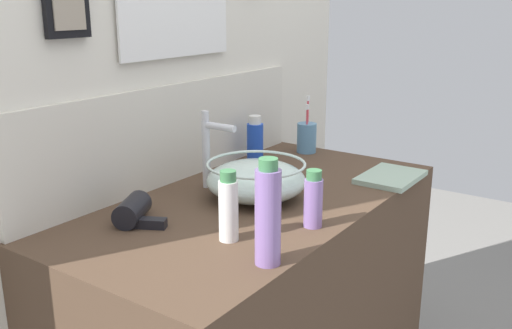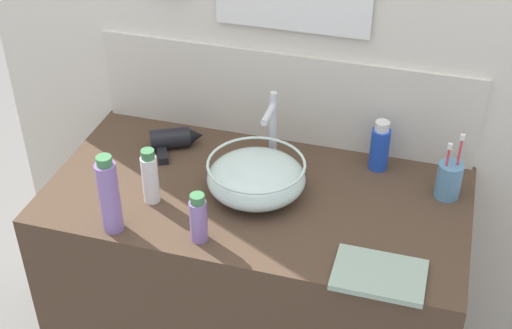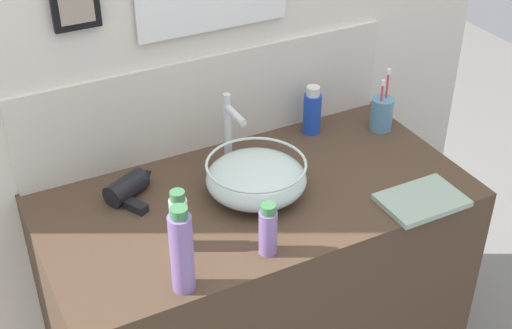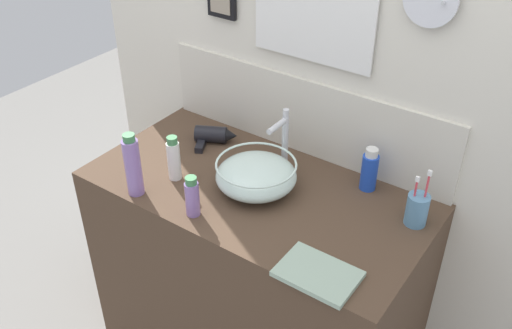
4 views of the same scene
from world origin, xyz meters
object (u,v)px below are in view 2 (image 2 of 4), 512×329
at_px(glass_bowl_sink, 255,177).
at_px(hair_drier, 174,139).
at_px(soap_dispenser, 198,219).
at_px(faucet, 271,124).
at_px(spray_bottle, 380,147).
at_px(toothbrush_cup, 449,180).
at_px(lotion_bottle, 109,196).
at_px(shampoo_bottle, 150,177).
at_px(hand_towel, 379,275).

relative_size(glass_bowl_sink, hair_drier, 1.58).
xyz_separation_m(hair_drier, soap_dispenser, (0.22, -0.39, 0.04)).
xyz_separation_m(faucet, spray_bottle, (0.32, 0.06, -0.06)).
relative_size(faucet, toothbrush_cup, 1.12).
height_order(faucet, hair_drier, faucet).
distance_m(glass_bowl_sink, toothbrush_cup, 0.54).
height_order(glass_bowl_sink, toothbrush_cup, toothbrush_cup).
bearing_deg(glass_bowl_sink, toothbrush_cup, 15.04).
bearing_deg(lotion_bottle, shampoo_bottle, 70.63).
bearing_deg(lotion_bottle, faucet, 52.81).
xyz_separation_m(soap_dispenser, shampoo_bottle, (-0.18, 0.12, 0.01)).
distance_m(faucet, spray_bottle, 0.33).
distance_m(glass_bowl_sink, lotion_bottle, 0.41).
bearing_deg(faucet, hair_drier, -177.93).
bearing_deg(hair_drier, shampoo_bottle, -81.94).
distance_m(faucet, hand_towel, 0.58).
distance_m(hair_drier, toothbrush_cup, 0.83).
height_order(shampoo_bottle, hand_towel, shampoo_bottle).
height_order(spray_bottle, lotion_bottle, lotion_bottle).
xyz_separation_m(soap_dispenser, hand_towel, (0.47, -0.01, -0.06)).
bearing_deg(faucet, spray_bottle, 10.40).
bearing_deg(soap_dispenser, toothbrush_cup, 31.41).
bearing_deg(shampoo_bottle, soap_dispenser, -32.82).
height_order(hair_drier, soap_dispenser, soap_dispenser).
distance_m(spray_bottle, soap_dispenser, 0.61).
height_order(glass_bowl_sink, lotion_bottle, lotion_bottle).
height_order(hair_drier, toothbrush_cup, toothbrush_cup).
distance_m(faucet, soap_dispenser, 0.41).
bearing_deg(hair_drier, spray_bottle, 6.32).
bearing_deg(glass_bowl_sink, soap_dispenser, -110.28).
relative_size(glass_bowl_sink, hand_towel, 1.23).
bearing_deg(hair_drier, hand_towel, -29.76).
relative_size(shampoo_bottle, lotion_bottle, 0.73).
relative_size(glass_bowl_sink, lotion_bottle, 1.20).
xyz_separation_m(faucet, toothbrush_cup, (0.52, -0.03, -0.08)).
relative_size(glass_bowl_sink, soap_dispenser, 1.92).
relative_size(faucet, lotion_bottle, 0.99).
bearing_deg(glass_bowl_sink, lotion_bottle, -141.50).
bearing_deg(faucet, toothbrush_cup, -2.93).
distance_m(spray_bottle, hand_towel, 0.48).
height_order(hair_drier, lotion_bottle, lotion_bottle).
distance_m(shampoo_bottle, hand_towel, 0.68).
height_order(faucet, lotion_bottle, lotion_bottle).
height_order(faucet, toothbrush_cup, faucet).
bearing_deg(hair_drier, glass_bowl_sink, -26.90).
relative_size(faucet, spray_bottle, 1.44).
height_order(glass_bowl_sink, shampoo_bottle, shampoo_bottle).
relative_size(glass_bowl_sink, faucet, 1.21).
xyz_separation_m(hair_drier, spray_bottle, (0.62, 0.07, 0.04)).
bearing_deg(glass_bowl_sink, shampoo_bottle, -157.50).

